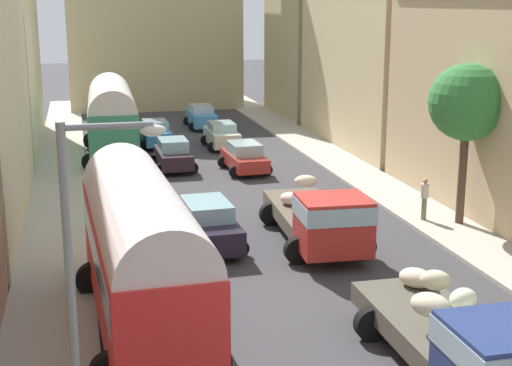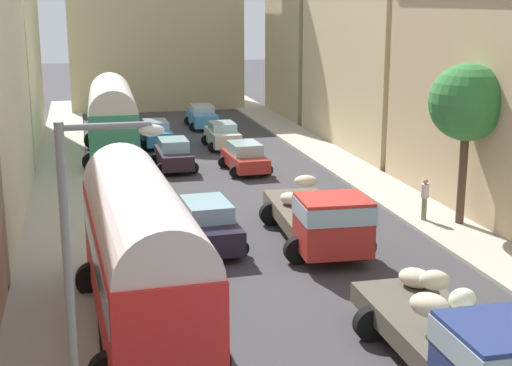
{
  "view_description": "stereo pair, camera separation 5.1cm",
  "coord_description": "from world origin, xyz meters",
  "px_view_note": "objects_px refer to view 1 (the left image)",
  "views": [
    {
      "loc": [
        -6.19,
        -3.26,
        8.49
      ],
      "look_at": [
        0.0,
        22.38,
        1.98
      ],
      "focal_mm": 51.91,
      "sensor_mm": 36.0,
      "label": 1
    },
    {
      "loc": [
        -6.14,
        -3.27,
        8.49
      ],
      "look_at": [
        0.0,
        22.38,
        1.98
      ],
      "focal_mm": 51.91,
      "sensor_mm": 36.0,
      "label": 2
    }
  ],
  "objects_px": {
    "cargo_truck_1": "(321,217)",
    "car_1": "(222,135)",
    "cargo_truck_0": "(471,342)",
    "car_6": "(155,133)",
    "parked_bus_1": "(112,116)",
    "parked_bus_0": "(141,247)",
    "car_4": "(207,224)",
    "car_2": "(201,116)",
    "streetlamp_near": "(84,274)",
    "car_0": "(244,157)",
    "pedestrian_1": "(425,197)",
    "car_5": "(173,154)"
  },
  "relations": [
    {
      "from": "cargo_truck_1",
      "to": "car_1",
      "type": "distance_m",
      "value": 18.79
    },
    {
      "from": "car_1",
      "to": "cargo_truck_1",
      "type": "bearing_deg",
      "value": -90.43
    },
    {
      "from": "cargo_truck_0",
      "to": "car_6",
      "type": "distance_m",
      "value": 30.6
    },
    {
      "from": "car_1",
      "to": "cargo_truck_0",
      "type": "bearing_deg",
      "value": -89.99
    },
    {
      "from": "parked_bus_1",
      "to": "parked_bus_0",
      "type": "bearing_deg",
      "value": -90.96
    },
    {
      "from": "car_4",
      "to": "parked_bus_0",
      "type": "bearing_deg",
      "value": -113.34
    },
    {
      "from": "car_2",
      "to": "streetlamp_near",
      "type": "relative_size",
      "value": 0.65
    },
    {
      "from": "cargo_truck_0",
      "to": "parked_bus_1",
      "type": "bearing_deg",
      "value": 103.14
    },
    {
      "from": "car_0",
      "to": "car_6",
      "type": "distance_m",
      "value": 8.72
    },
    {
      "from": "car_4",
      "to": "streetlamp_near",
      "type": "xyz_separation_m",
      "value": [
        -4.24,
        -12.34,
        3.1
      ]
    },
    {
      "from": "cargo_truck_1",
      "to": "car_4",
      "type": "bearing_deg",
      "value": 162.87
    },
    {
      "from": "parked_bus_1",
      "to": "pedestrian_1",
      "type": "relative_size",
      "value": 5.52
    },
    {
      "from": "parked_bus_1",
      "to": "car_6",
      "type": "distance_m",
      "value": 4.28
    },
    {
      "from": "car_0",
      "to": "streetlamp_near",
      "type": "xyz_separation_m",
      "value": [
        -8.13,
        -23.59,
        3.18
      ]
    },
    {
      "from": "car_0",
      "to": "car_1",
      "type": "xyz_separation_m",
      "value": [
        0.07,
        6.36,
        0.03
      ]
    },
    {
      "from": "cargo_truck_1",
      "to": "streetlamp_near",
      "type": "xyz_separation_m",
      "value": [
        -8.06,
        -11.17,
        2.75
      ]
    },
    {
      "from": "streetlamp_near",
      "to": "cargo_truck_1",
      "type": "bearing_deg",
      "value": 54.18
    },
    {
      "from": "car_0",
      "to": "pedestrian_1",
      "type": "relative_size",
      "value": 2.2
    },
    {
      "from": "cargo_truck_1",
      "to": "car_5",
      "type": "relative_size",
      "value": 1.96
    },
    {
      "from": "car_6",
      "to": "cargo_truck_1",
      "type": "bearing_deg",
      "value": -79.95
    },
    {
      "from": "cargo_truck_1",
      "to": "streetlamp_near",
      "type": "distance_m",
      "value": 14.04
    },
    {
      "from": "parked_bus_1",
      "to": "car_4",
      "type": "bearing_deg",
      "value": -81.45
    },
    {
      "from": "cargo_truck_0",
      "to": "streetlamp_near",
      "type": "bearing_deg",
      "value": -172.13
    },
    {
      "from": "car_0",
      "to": "streetlamp_near",
      "type": "distance_m",
      "value": 25.15
    },
    {
      "from": "cargo_truck_1",
      "to": "car_2",
      "type": "xyz_separation_m",
      "value": [
        0.15,
        26.18,
        -0.38
      ]
    },
    {
      "from": "car_6",
      "to": "car_2",
      "type": "bearing_deg",
      "value": 57.28
    },
    {
      "from": "parked_bus_1",
      "to": "car_4",
      "type": "xyz_separation_m",
      "value": [
        2.43,
        -16.2,
        -1.54
      ]
    },
    {
      "from": "car_6",
      "to": "pedestrian_1",
      "type": "xyz_separation_m",
      "value": [
        8.54,
        -18.29,
        0.25
      ]
    },
    {
      "from": "car_1",
      "to": "car_2",
      "type": "bearing_deg",
      "value": 89.89
    },
    {
      "from": "car_6",
      "to": "car_5",
      "type": "bearing_deg",
      "value": -88.08
    },
    {
      "from": "car_0",
      "to": "car_4",
      "type": "distance_m",
      "value": 11.9
    },
    {
      "from": "parked_bus_1",
      "to": "car_2",
      "type": "xyz_separation_m",
      "value": [
        6.41,
        8.81,
        -1.58
      ]
    },
    {
      "from": "car_2",
      "to": "car_5",
      "type": "distance_m",
      "value": 12.9
    },
    {
      "from": "car_1",
      "to": "car_2",
      "type": "height_order",
      "value": "car_2"
    },
    {
      "from": "car_0",
      "to": "car_1",
      "type": "relative_size",
      "value": 1.05
    },
    {
      "from": "cargo_truck_1",
      "to": "car_1",
      "type": "height_order",
      "value": "cargo_truck_1"
    },
    {
      "from": "cargo_truck_1",
      "to": "pedestrian_1",
      "type": "distance_m",
      "value": 5.34
    },
    {
      "from": "parked_bus_0",
      "to": "car_6",
      "type": "bearing_deg",
      "value": 83.27
    },
    {
      "from": "car_2",
      "to": "parked_bus_0",
      "type": "bearing_deg",
      "value": -102.15
    },
    {
      "from": "car_4",
      "to": "car_0",
      "type": "bearing_deg",
      "value": 70.93
    },
    {
      "from": "parked_bus_1",
      "to": "car_6",
      "type": "bearing_deg",
      "value": 48.13
    },
    {
      "from": "streetlamp_near",
      "to": "cargo_truck_0",
      "type": "bearing_deg",
      "value": 7.87
    },
    {
      "from": "parked_bus_0",
      "to": "car_1",
      "type": "height_order",
      "value": "parked_bus_0"
    },
    {
      "from": "pedestrian_1",
      "to": "car_6",
      "type": "bearing_deg",
      "value": 115.03
    },
    {
      "from": "car_4",
      "to": "car_5",
      "type": "relative_size",
      "value": 1.16
    },
    {
      "from": "car_0",
      "to": "car_2",
      "type": "distance_m",
      "value": 13.76
    },
    {
      "from": "car_0",
      "to": "car_5",
      "type": "distance_m",
      "value": 3.71
    },
    {
      "from": "car_0",
      "to": "pedestrian_1",
      "type": "distance_m",
      "value": 11.47
    },
    {
      "from": "cargo_truck_0",
      "to": "car_0",
      "type": "distance_m",
      "value": 22.46
    },
    {
      "from": "streetlamp_near",
      "to": "pedestrian_1",
      "type": "bearing_deg",
      "value": 45.45
    }
  ]
}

